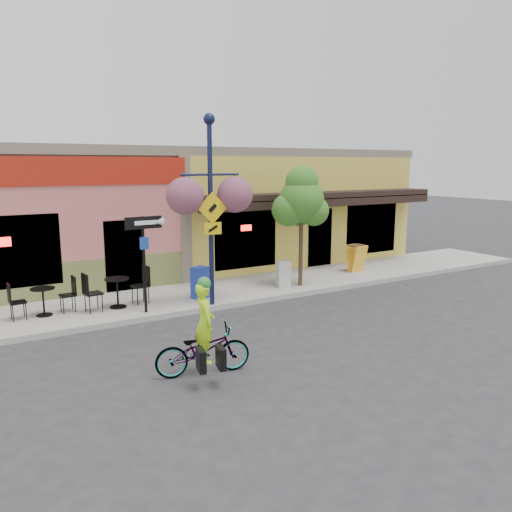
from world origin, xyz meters
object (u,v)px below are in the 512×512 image
(cyclist_rider, at_px, (205,335))
(one_way_sign, at_px, (144,265))
(newspaper_box_grey, at_px, (284,274))
(building, at_px, (169,207))
(street_tree, at_px, (301,226))
(lamp_post, at_px, (211,212))
(bicycle, at_px, (203,350))
(newspaper_box_blue, at_px, (200,283))

(cyclist_rider, distance_m, one_way_sign, 4.04)
(newspaper_box_grey, bearing_deg, cyclist_rider, -120.72)
(one_way_sign, bearing_deg, building, 61.89)
(one_way_sign, distance_m, street_tree, 5.22)
(lamp_post, bearing_deg, cyclist_rider, -113.03)
(bicycle, distance_m, newspaper_box_grey, 6.57)
(street_tree, bearing_deg, newspaper_box_grey, 167.59)
(bicycle, xyz_separation_m, one_way_sign, (0.21, 3.99, 0.92))
(lamp_post, relative_size, one_way_sign, 2.04)
(newspaper_box_blue, bearing_deg, bicycle, -138.36)
(cyclist_rider, bearing_deg, lamp_post, -15.52)
(building, distance_m, bicycle, 11.31)
(cyclist_rider, bearing_deg, newspaper_box_grey, -35.01)
(bicycle, bearing_deg, building, -6.03)
(bicycle, height_order, one_way_sign, one_way_sign)
(one_way_sign, xyz_separation_m, newspaper_box_blue, (1.79, 0.57, -0.80))
(newspaper_box_grey, xyz_separation_m, street_tree, (0.56, -0.12, 1.49))
(bicycle, distance_m, street_tree, 7.09)
(building, height_order, one_way_sign, building)
(bicycle, bearing_deg, lamp_post, -16.12)
(bicycle, xyz_separation_m, lamp_post, (2.01, 3.78, 2.22))
(lamp_post, height_order, newspaper_box_grey, lamp_post)
(one_way_sign, bearing_deg, newspaper_box_blue, 15.48)
(building, distance_m, street_tree, 6.58)
(bicycle, bearing_deg, one_way_sign, 8.88)
(building, relative_size, lamp_post, 3.57)
(building, bearing_deg, bicycle, -107.90)
(one_way_sign, bearing_deg, lamp_post, -8.64)
(one_way_sign, height_order, street_tree, street_tree)
(building, xyz_separation_m, bicycle, (-3.43, -10.63, -1.77))
(lamp_post, bearing_deg, building, 82.62)
(cyclist_rider, distance_m, lamp_post, 4.68)
(building, height_order, street_tree, building)
(cyclist_rider, xyz_separation_m, newspaper_box_blue, (1.95, 4.56, -0.16))
(lamp_post, bearing_deg, newspaper_box_grey, 18.01)
(building, bearing_deg, newspaper_box_grey, -77.33)
(building, height_order, newspaper_box_grey, building)
(bicycle, height_order, lamp_post, lamp_post)
(lamp_post, distance_m, one_way_sign, 2.23)
(building, distance_m, lamp_post, 7.01)
(building, height_order, lamp_post, lamp_post)
(bicycle, height_order, newspaper_box_grey, newspaper_box_grey)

